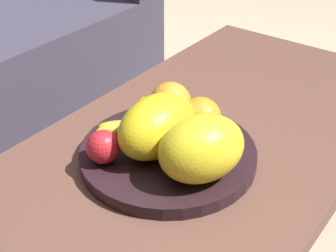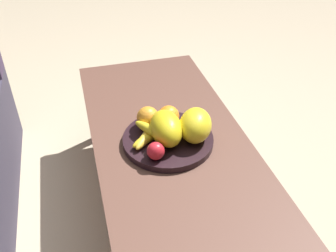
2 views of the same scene
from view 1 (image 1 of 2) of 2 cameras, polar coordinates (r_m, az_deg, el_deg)
coffee_table at (r=0.96m, az=2.39°, el=-4.97°), size 1.23×0.56×0.41m
fruit_bowl at (r=0.90m, az=0.00°, el=-3.33°), size 0.33×0.33×0.03m
melon_large_front at (r=0.86m, az=-1.32°, el=0.01°), size 0.17×0.11×0.11m
melon_smaller_beside at (r=0.80m, az=3.98°, el=-2.66°), size 0.19×0.17×0.11m
orange_front at (r=0.96m, az=0.27°, el=2.76°), size 0.08×0.08×0.08m
orange_left at (r=0.91m, az=3.84°, el=0.97°), size 0.08×0.08×0.08m
apple_front at (r=0.86m, az=-7.64°, el=-2.45°), size 0.06×0.06×0.06m
banana_bunch at (r=0.92m, az=-3.60°, el=0.17°), size 0.14×0.15×0.06m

